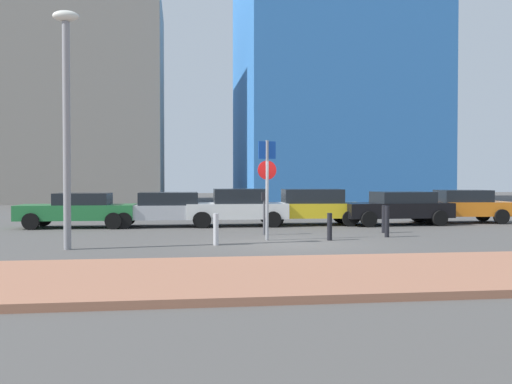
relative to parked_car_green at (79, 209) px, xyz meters
name	(u,v)px	position (x,y,z in m)	size (l,w,h in m)	color
ground_plane	(290,243)	(7.23, -6.49, -0.72)	(120.00, 120.00, 0.00)	#4C4947
sidewalk_brick	(347,274)	(7.23, -12.31, -0.65)	(40.00, 4.49, 0.14)	#9E664C
parked_car_green	(79,209)	(0.00, 0.00, 0.00)	(4.58, 2.05, 1.37)	#237238
parked_car_silver	(165,208)	(3.37, 0.04, 0.02)	(4.35, 2.00, 1.39)	#B7BABF
parked_car_white	(237,207)	(6.32, -0.03, 0.07)	(4.12, 2.12, 1.52)	white
parked_car_yellow	(310,206)	(9.41, 0.11, 0.07)	(4.57, 2.22, 1.50)	gold
parked_car_black	(397,207)	(13.03, -0.40, 0.02)	(4.58, 2.17, 1.39)	black
parked_car_orange	(459,206)	(16.16, 0.27, 0.03)	(4.62, 2.13, 1.44)	orange
parking_sign_post	(267,177)	(6.70, -5.52, 1.26)	(0.60, 0.10, 3.14)	gray
parking_meter	(264,207)	(6.85, -3.87, 0.23)	(0.18, 0.14, 1.47)	#4C4C51
street_lamp	(66,108)	(0.93, -7.09, 3.14)	(0.70, 0.36, 6.50)	gray
traffic_bollard_near	(384,219)	(11.22, -3.69, -0.23)	(0.16, 0.16, 0.99)	black
traffic_bollard_mid	(387,222)	(10.78, -5.13, -0.20)	(0.15, 0.15, 1.04)	black
traffic_bollard_far	(216,229)	(5.02, -6.64, -0.26)	(0.16, 0.16, 0.93)	#B7B7BC
traffic_bollard_edge	(330,227)	(8.64, -5.81, -0.29)	(0.16, 0.16, 0.86)	black
building_colorful_midrise	(330,54)	(17.08, 25.38, 12.19)	(15.59, 16.21, 25.83)	#3372BF
building_under_construction	(77,102)	(-4.60, 26.23, 7.73)	(14.18, 11.69, 16.90)	gray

